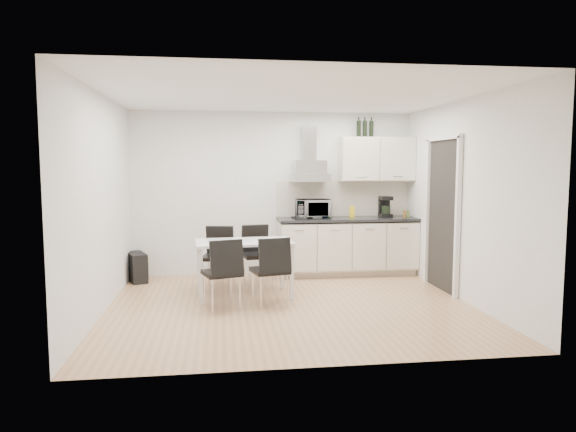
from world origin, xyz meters
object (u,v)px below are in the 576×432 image
(chair_near_left, at_px, (222,274))
(guitar_amp, at_px, (137,267))
(chair_far_left, at_px, (217,258))
(chair_far_right, at_px, (258,256))
(kitchenette, at_px, (349,223))
(chair_near_right, at_px, (270,271))
(dining_table, at_px, (244,248))
(floor_speaker, at_px, (222,266))

(chair_near_left, xyz_separation_m, guitar_amp, (-1.27, 1.71, -0.22))
(chair_far_left, height_order, chair_far_right, same)
(chair_far_right, height_order, chair_near_left, same)
(kitchenette, xyz_separation_m, chair_far_left, (-2.09, -0.72, -0.39))
(kitchenette, xyz_separation_m, chair_near_right, (-1.45, -1.73, -0.39))
(chair_near_left, bearing_deg, guitar_amp, 109.31)
(dining_table, bearing_deg, kitchenette, 30.49)
(kitchenette, relative_size, dining_table, 1.92)
(dining_table, height_order, chair_far_left, chair_far_left)
(dining_table, height_order, chair_far_right, chair_far_right)
(kitchenette, distance_m, chair_near_right, 2.29)
(guitar_amp, bearing_deg, dining_table, -56.05)
(dining_table, bearing_deg, chair_near_left, -120.32)
(kitchenette, relative_size, floor_speaker, 8.36)
(guitar_amp, height_order, floor_speaker, guitar_amp)
(chair_near_right, distance_m, floor_speaker, 2.00)
(chair_near_left, distance_m, floor_speaker, 1.99)
(dining_table, xyz_separation_m, chair_far_left, (-0.35, 0.48, -0.22))
(kitchenette, distance_m, chair_far_right, 1.68)
(dining_table, distance_m, chair_far_left, 0.63)
(kitchenette, height_order, dining_table, kitchenette)
(chair_far_right, xyz_separation_m, chair_near_right, (0.06, -1.10, 0.00))
(floor_speaker, bearing_deg, guitar_amp, 168.18)
(chair_far_right, xyz_separation_m, chair_near_left, (-0.53, -1.17, 0.00))
(dining_table, height_order, guitar_amp, dining_table)
(dining_table, relative_size, guitar_amp, 2.33)
(kitchenette, relative_size, chair_far_left, 2.86)
(chair_near_left, relative_size, guitar_amp, 1.56)
(dining_table, bearing_deg, chair_far_right, 63.90)
(chair_near_left, relative_size, floor_speaker, 2.92)
(chair_far_right, relative_size, chair_near_right, 1.00)
(chair_far_left, height_order, floor_speaker, chair_far_left)
(guitar_amp, distance_m, floor_speaker, 1.30)
(dining_table, height_order, floor_speaker, dining_table)
(chair_far_right, relative_size, chair_near_left, 1.00)
(chair_far_left, distance_m, floor_speaker, 0.93)
(chair_far_left, xyz_separation_m, guitar_amp, (-1.21, 0.63, -0.22))
(guitar_amp, xyz_separation_m, floor_speaker, (1.28, 0.25, -0.07))
(chair_near_left, bearing_deg, kitchenette, 24.24)
(chair_near_right, height_order, guitar_amp, chair_near_right)
(chair_near_right, bearing_deg, chair_far_left, 109.84)
(guitar_amp, bearing_deg, chair_far_left, -48.22)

